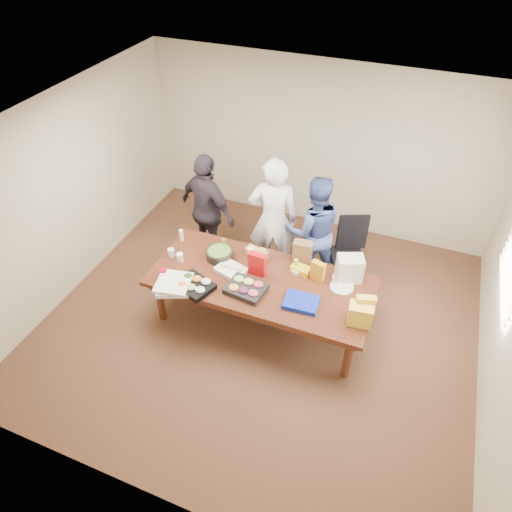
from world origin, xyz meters
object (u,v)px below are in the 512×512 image
at_px(office_chair, 347,255).
at_px(person_right, 313,230).
at_px(salad_bowl, 220,254).
at_px(person_center, 273,219).
at_px(sheet_cake, 231,270).
at_px(conference_table, 261,301).

bearing_deg(office_chair, person_right, 162.86).
relative_size(person_right, salad_bowl, 4.61).
xyz_separation_m(person_center, sheet_cake, (-0.20, -1.00, -0.17)).
bearing_deg(person_center, office_chair, 172.42).
distance_m(person_right, salad_bowl, 1.36).
relative_size(conference_table, sheet_cake, 7.70).
bearing_deg(conference_table, office_chair, 54.17).
bearing_deg(office_chair, conference_table, -149.52).
height_order(person_center, salad_bowl, person_center).
relative_size(person_right, sheet_cake, 4.56).
xyz_separation_m(office_chair, person_center, (-1.06, -0.18, 0.45)).
xyz_separation_m(person_center, salad_bowl, (-0.46, -0.79, -0.14)).
xyz_separation_m(conference_table, office_chair, (0.85, 1.17, 0.13)).
bearing_deg(sheet_cake, person_center, 94.93).
bearing_deg(person_center, salad_bowl, 42.98).
bearing_deg(conference_table, sheet_cake, -178.38).
xyz_separation_m(conference_table, person_right, (0.34, 1.11, 0.45)).
bearing_deg(person_right, person_center, -11.92).
bearing_deg(salad_bowl, sheet_cake, -39.30).
distance_m(conference_table, salad_bowl, 0.82).
bearing_deg(person_center, conference_table, 84.85).
bearing_deg(conference_table, person_center, 102.02).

